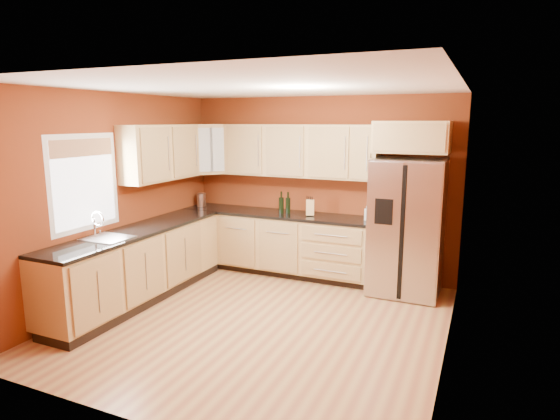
# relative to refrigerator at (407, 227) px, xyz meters

# --- Properties ---
(floor) EXTENTS (4.00, 4.00, 0.00)m
(floor) POSITION_rel_refrigerator_xyz_m (-1.35, -1.62, -0.89)
(floor) COLOR #995C3B
(floor) RESTS_ON ground
(ceiling) EXTENTS (4.00, 4.00, 0.00)m
(ceiling) POSITION_rel_refrigerator_xyz_m (-1.35, -1.62, 1.71)
(ceiling) COLOR white
(ceiling) RESTS_ON wall_back
(wall_back) EXTENTS (4.00, 0.04, 2.60)m
(wall_back) POSITION_rel_refrigerator_xyz_m (-1.35, 0.38, 0.41)
(wall_back) COLOR maroon
(wall_back) RESTS_ON floor
(wall_front) EXTENTS (4.00, 0.04, 2.60)m
(wall_front) POSITION_rel_refrigerator_xyz_m (-1.35, -3.62, 0.41)
(wall_front) COLOR maroon
(wall_front) RESTS_ON floor
(wall_left) EXTENTS (0.04, 4.00, 2.60)m
(wall_left) POSITION_rel_refrigerator_xyz_m (-3.35, -1.62, 0.41)
(wall_left) COLOR maroon
(wall_left) RESTS_ON floor
(wall_right) EXTENTS (0.04, 4.00, 2.60)m
(wall_right) POSITION_rel_refrigerator_xyz_m (0.65, -1.62, 0.41)
(wall_right) COLOR maroon
(wall_right) RESTS_ON floor
(base_cabinets_back) EXTENTS (2.90, 0.60, 0.88)m
(base_cabinets_back) POSITION_rel_refrigerator_xyz_m (-1.90, 0.07, -0.45)
(base_cabinets_back) COLOR tan
(base_cabinets_back) RESTS_ON floor
(base_cabinets_left) EXTENTS (0.60, 2.80, 0.88)m
(base_cabinets_left) POSITION_rel_refrigerator_xyz_m (-3.05, -1.62, -0.45)
(base_cabinets_left) COLOR tan
(base_cabinets_left) RESTS_ON floor
(countertop_back) EXTENTS (2.90, 0.62, 0.04)m
(countertop_back) POSITION_rel_refrigerator_xyz_m (-1.90, 0.06, 0.01)
(countertop_back) COLOR black
(countertop_back) RESTS_ON base_cabinets_back
(countertop_left) EXTENTS (0.62, 2.80, 0.04)m
(countertop_left) POSITION_rel_refrigerator_xyz_m (-3.04, -1.62, 0.01)
(countertop_left) COLOR black
(countertop_left) RESTS_ON base_cabinets_left
(upper_cabinets_back) EXTENTS (2.30, 0.33, 0.75)m
(upper_cabinets_back) POSITION_rel_refrigerator_xyz_m (-1.60, 0.21, 0.94)
(upper_cabinets_back) COLOR tan
(upper_cabinets_back) RESTS_ON wall_back
(upper_cabinets_left) EXTENTS (0.33, 1.35, 0.75)m
(upper_cabinets_left) POSITION_rel_refrigerator_xyz_m (-3.19, -0.90, 0.94)
(upper_cabinets_left) COLOR tan
(upper_cabinets_left) RESTS_ON wall_left
(corner_upper_cabinet) EXTENTS (0.67, 0.67, 0.75)m
(corner_upper_cabinet) POSITION_rel_refrigerator_xyz_m (-3.02, 0.04, 0.94)
(corner_upper_cabinet) COLOR tan
(corner_upper_cabinet) RESTS_ON wall_back
(over_fridge_cabinet) EXTENTS (0.92, 0.60, 0.40)m
(over_fridge_cabinet) POSITION_rel_refrigerator_xyz_m (0.00, 0.07, 1.16)
(over_fridge_cabinet) COLOR tan
(over_fridge_cabinet) RESTS_ON wall_back
(refrigerator) EXTENTS (0.90, 0.75, 1.78)m
(refrigerator) POSITION_rel_refrigerator_xyz_m (0.00, 0.00, 0.00)
(refrigerator) COLOR #B1B2B6
(refrigerator) RESTS_ON floor
(window) EXTENTS (0.03, 0.90, 1.00)m
(window) POSITION_rel_refrigerator_xyz_m (-3.33, -2.12, 0.66)
(window) COLOR white
(window) RESTS_ON wall_left
(sink_faucet) EXTENTS (0.50, 0.42, 0.30)m
(sink_faucet) POSITION_rel_refrigerator_xyz_m (-3.04, -2.12, 0.18)
(sink_faucet) COLOR white
(sink_faucet) RESTS_ON countertop_left
(canister_left) EXTENTS (0.14, 0.14, 0.20)m
(canister_left) POSITION_rel_refrigerator_xyz_m (-3.20, 0.09, 0.13)
(canister_left) COLOR #B1B2B6
(canister_left) RESTS_ON countertop_back
(canister_right) EXTENTS (0.15, 0.15, 0.19)m
(canister_right) POSITION_rel_refrigerator_xyz_m (-3.20, 0.05, 0.13)
(canister_right) COLOR #B1B2B6
(canister_right) RESTS_ON countertop_back
(wine_bottle_a) EXTENTS (0.09, 0.09, 0.32)m
(wine_bottle_a) POSITION_rel_refrigerator_xyz_m (-1.80, 0.04, 0.19)
(wine_bottle_a) COLOR black
(wine_bottle_a) RESTS_ON countertop_back
(wine_bottle_b) EXTENTS (0.08, 0.08, 0.31)m
(wine_bottle_b) POSITION_rel_refrigerator_xyz_m (-1.72, 0.09, 0.19)
(wine_bottle_b) COLOR black
(wine_bottle_b) RESTS_ON countertop_back
(knife_block) EXTENTS (0.14, 0.14, 0.23)m
(knife_block) POSITION_rel_refrigerator_xyz_m (-1.37, 0.07, 0.14)
(knife_block) COLOR tan
(knife_block) RESTS_ON countertop_back
(soap_dispenser) EXTENTS (0.09, 0.09, 0.20)m
(soap_dispenser) POSITION_rel_refrigerator_xyz_m (-0.55, 0.07, 0.13)
(soap_dispenser) COLOR silver
(soap_dispenser) RESTS_ON countertop_back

